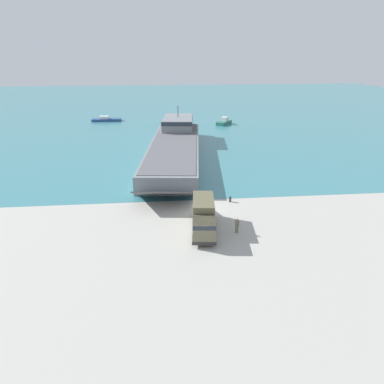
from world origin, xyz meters
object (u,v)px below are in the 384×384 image
Objects in this scene: military_truck at (204,216)px; moored_boat_b at (106,119)px; mooring_bollard at (230,199)px; soldier_on_ramp at (237,224)px; moored_boat_a at (224,122)px; landing_craft at (175,144)px.

moored_boat_b is (-18.06, 70.20, -1.12)m from military_truck.
mooring_bollard is (4.49, 7.68, -1.18)m from military_truck.
soldier_on_ramp reaches higher than moored_boat_b.
military_truck is 5.02× the size of soldier_on_ramp.
military_truck reaches higher than moored_boat_b.
military_truck is 8.97m from mooring_bollard.
moored_boat_a is (13.70, 61.73, -0.95)m from military_truck.
military_truck is 63.24m from moored_boat_a.
moored_boat_a reaches higher than moored_boat_b.
moored_boat_a is 54.84m from mooring_bollard.
landing_craft is 5.68× the size of moored_boat_b.
moored_boat_b is 66.46m from mooring_bollard.
landing_craft is at bearing 102.50° from mooring_bollard.
military_truck is 1.04× the size of moored_boat_b.
mooring_bollard is at bearing 156.02° from military_truck.
military_truck is at bearing -120.31° from mooring_bollard.
moored_boat_b is (-21.52, 71.24, -0.50)m from soldier_on_ramp.
moored_boat_b is at bearing -159.24° from military_truck.
soldier_on_ramp is 0.29× the size of moored_boat_a.
soldier_on_ramp is at bearing 116.27° from moored_boat_a.
mooring_bollard is (5.53, -24.96, -1.43)m from landing_craft.
landing_craft is 32.65m from military_truck.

